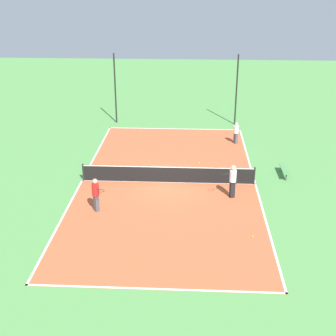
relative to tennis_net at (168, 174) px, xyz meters
name	(u,v)px	position (x,y,z in m)	size (l,w,h in m)	color
ground_plane	(168,182)	(0.00, 0.00, -0.54)	(80.00, 80.00, 0.00)	#518E47
court_surface	(168,182)	(0.00, 0.00, -0.53)	(10.07, 19.62, 0.02)	#B75633
tennis_net	(168,174)	(0.00, 0.00, 0.00)	(9.87, 0.10, 1.02)	black
bench	(284,169)	(6.81, 1.33, -0.15)	(0.36, 1.72, 0.45)	#4C8C4C
player_coach_red	(96,193)	(-3.41, -3.66, 0.51)	(0.86, 0.93, 1.77)	#4C4C51
player_near_white	(233,179)	(3.51, -1.75, 0.56)	(0.99, 0.62, 1.84)	black
player_far_white	(236,132)	(4.39, 6.75, 0.34)	(0.50, 0.50, 1.51)	#4C4C51
tennis_ball_near_net	(165,175)	(-0.23, 0.91, -0.48)	(0.07, 0.07, 0.07)	#CCE033
tennis_ball_far_baseline	(253,236)	(4.17, -5.79, -0.48)	(0.07, 0.07, 0.07)	#CCE033
tennis_ball_left_sideline	(199,163)	(1.83, 2.89, -0.48)	(0.07, 0.07, 0.07)	#CCE033
fence_post_back_left	(115,89)	(-4.69, 11.23, 2.19)	(0.12, 0.12, 5.45)	black
fence_post_back_right	(236,90)	(4.69, 11.23, 2.19)	(0.12, 0.12, 5.45)	black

